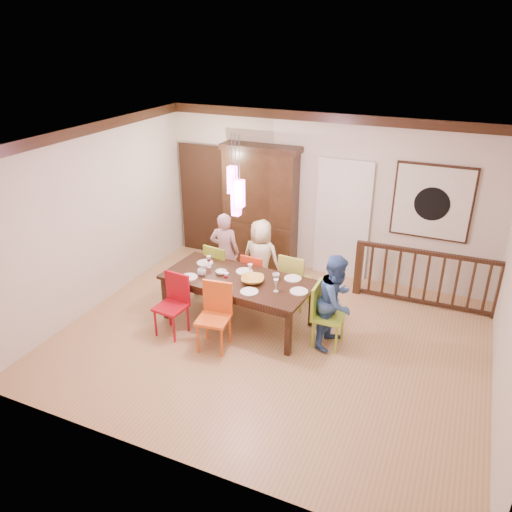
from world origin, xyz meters
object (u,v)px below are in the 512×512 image
at_px(dining_table, 238,283).
at_px(china_hutch, 260,207).
at_px(balustrade, 427,277).
at_px(person_far_left, 225,252).
at_px(chair_far_left, 221,265).
at_px(person_far_mid, 261,259).
at_px(chair_end_right, 329,312).
at_px(person_end_right, 336,301).

bearing_deg(dining_table, china_hutch, 108.15).
height_order(balustrade, person_far_left, person_far_left).
bearing_deg(china_hutch, dining_table, -76.05).
bearing_deg(person_far_left, chair_far_left, 87.28).
xyz_separation_m(person_far_left, person_far_mid, (0.67, 0.01, -0.01)).
bearing_deg(chair_far_left, dining_table, 140.60).
bearing_deg(balustrade, chair_far_left, -164.56).
distance_m(chair_end_right, balustrade, 2.07).
distance_m(dining_table, chair_end_right, 1.45).
bearing_deg(chair_end_right, balustrade, -33.36).
distance_m(dining_table, balustrade, 3.08).
relative_size(person_far_left, person_end_right, 1.00).
bearing_deg(person_far_left, chair_end_right, 145.86).
bearing_deg(balustrade, person_far_mid, -164.52).
height_order(dining_table, chair_end_right, chair_end_right).
xyz_separation_m(chair_far_left, person_far_left, (-0.03, 0.19, 0.16)).
height_order(china_hutch, person_far_left, china_hutch).
distance_m(china_hutch, person_far_mid, 1.34).
bearing_deg(balustrade, dining_table, -148.35).
distance_m(china_hutch, person_end_right, 2.89).
relative_size(balustrade, person_end_right, 1.67).
distance_m(balustrade, person_far_left, 3.35).
xyz_separation_m(chair_far_left, balustrade, (3.22, 0.99, -0.03)).
bearing_deg(china_hutch, person_far_mid, -66.31).
distance_m(chair_far_left, china_hutch, 1.48).
bearing_deg(chair_far_left, person_far_mid, -155.02).
bearing_deg(dining_table, chair_end_right, 2.77).
bearing_deg(balustrade, chair_end_right, -124.87).
relative_size(chair_far_left, person_end_right, 0.67).
height_order(dining_table, person_far_mid, person_far_mid).
bearing_deg(dining_table, person_end_right, 5.13).
relative_size(chair_end_right, person_end_right, 0.68).
distance_m(chair_far_left, person_far_mid, 0.69).
height_order(china_hutch, balustrade, china_hutch).
bearing_deg(person_end_right, person_far_left, 78.77).
bearing_deg(person_far_mid, china_hutch, -66.23).
relative_size(person_far_left, person_far_mid, 1.02).
relative_size(dining_table, china_hutch, 1.01).
distance_m(balustrade, person_far_mid, 2.70).
xyz_separation_m(person_far_mid, person_end_right, (1.52, -0.87, 0.01)).
bearing_deg(person_far_left, person_end_right, 147.95).
xyz_separation_m(chair_end_right, person_end_right, (0.08, 0.06, 0.16)).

